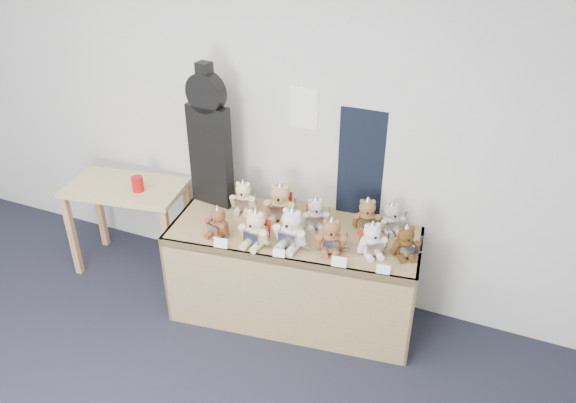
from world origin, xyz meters
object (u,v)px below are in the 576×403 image
at_px(red_cup, 138,184).
at_px(teddy_front_far_left, 218,223).
at_px(teddy_front_centre, 292,230).
at_px(guitar_case, 209,138).
at_px(side_table, 127,199).
at_px(teddy_front_end, 406,243).
at_px(teddy_front_left, 256,229).
at_px(teddy_front_far_right, 372,240).
at_px(teddy_back_centre_left, 280,203).
at_px(display_table, 292,253).
at_px(teddy_back_end, 391,219).
at_px(teddy_back_right, 367,216).
at_px(teddy_back_centre_right, 316,214).
at_px(teddy_back_left, 243,197).
at_px(teddy_front_right, 331,237).

xyz_separation_m(red_cup, teddy_front_far_left, (0.85, -0.26, 0.00)).
distance_m(red_cup, teddy_front_centre, 1.38).
relative_size(guitar_case, teddy_front_centre, 3.30).
relative_size(side_table, guitar_case, 0.92).
height_order(teddy_front_centre, teddy_front_end, teddy_front_centre).
distance_m(teddy_front_left, teddy_front_far_right, 0.77).
bearing_deg(teddy_front_centre, teddy_back_centre_left, 129.86).
xyz_separation_m(display_table, teddy_front_far_right, (0.56, -0.00, 0.26)).
height_order(guitar_case, teddy_front_end, guitar_case).
bearing_deg(display_table, red_cup, 169.81).
bearing_deg(teddy_back_end, teddy_back_right, 154.43).
bearing_deg(side_table, teddy_front_centre, -17.38).
xyz_separation_m(guitar_case, teddy_front_centre, (0.78, -0.32, -0.40)).
relative_size(red_cup, teddy_back_end, 0.49).
relative_size(teddy_front_centre, teddy_back_centre_right, 1.26).
bearing_deg(side_table, teddy_front_end, -10.02).
relative_size(red_cup, teddy_back_left, 0.45).
bearing_deg(side_table, teddy_back_right, -3.77).
bearing_deg(teddy_back_right, teddy_back_centre_left, 171.97).
xyz_separation_m(teddy_front_left, teddy_front_far_right, (0.74, 0.20, -0.01)).
relative_size(teddy_front_centre, teddy_front_end, 1.29).
bearing_deg(teddy_back_right, teddy_front_end, -51.37).
distance_m(teddy_front_centre, teddy_front_end, 0.74).
height_order(guitar_case, teddy_back_centre_left, guitar_case).
bearing_deg(teddy_front_end, teddy_front_left, 167.29).
xyz_separation_m(teddy_front_right, teddy_back_end, (0.30, 0.39, -0.01)).
xyz_separation_m(display_table, teddy_back_centre_left, (-0.17, 0.17, 0.28)).
height_order(side_table, teddy_front_centre, teddy_front_centre).
bearing_deg(teddy_front_left, display_table, 52.57).
height_order(display_table, red_cup, red_cup).
bearing_deg(teddy_front_end, teddy_back_centre_left, 145.29).
xyz_separation_m(teddy_front_centre, teddy_front_far_right, (0.51, 0.13, -0.02)).
height_order(red_cup, teddy_back_left, teddy_back_left).
distance_m(teddy_front_left, teddy_front_centre, 0.24).
relative_size(teddy_front_far_left, teddy_back_end, 1.01).
bearing_deg(teddy_back_end, teddy_back_left, 148.26).
bearing_deg(teddy_front_far_right, teddy_front_end, -18.49).
height_order(side_table, red_cup, red_cup).
relative_size(red_cup, teddy_front_far_left, 0.48).
relative_size(guitar_case, teddy_front_right, 3.87).
height_order(teddy_back_right, teddy_back_end, teddy_back_right).
bearing_deg(teddy_front_centre, teddy_front_far_left, -167.50).
xyz_separation_m(teddy_front_end, teddy_back_left, (-1.23, 0.11, 0.01)).
relative_size(teddy_front_left, teddy_front_right, 1.07).
xyz_separation_m(teddy_back_centre_left, teddy_back_centre_right, (0.27, -0.00, -0.02)).
xyz_separation_m(teddy_front_left, teddy_back_right, (0.63, 0.48, -0.01)).
bearing_deg(teddy_back_end, teddy_front_far_right, -138.37).
height_order(teddy_back_left, teddy_back_centre_left, teddy_back_centre_left).
relative_size(teddy_front_far_right, teddy_back_centre_right, 1.02).
height_order(teddy_back_centre_left, teddy_back_right, teddy_back_centre_left).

